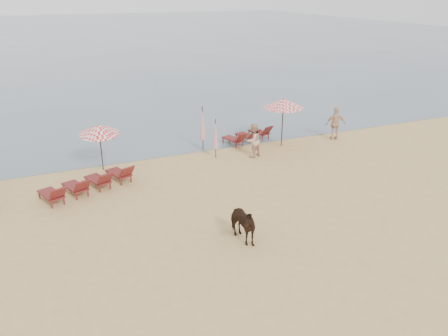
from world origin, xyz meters
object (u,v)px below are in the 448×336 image
Objects in this scene: lounger_cluster_left at (89,183)px; umbrella_open_left_b at (99,129)px; cow at (241,223)px; umbrella_open_right at (283,103)px; beachgoer_right_b at (335,124)px; umbrella_closed_right at (203,124)px; lounger_cluster_right at (249,135)px; umbrella_closed_left at (216,134)px; beachgoer_right_a at (253,140)px.

umbrella_open_left_b is at bearing 47.35° from lounger_cluster_left.
umbrella_open_right is at bearing 43.11° from cow.
cow is 0.86× the size of beachgoer_right_b.
beachgoer_right_b is (3.36, -0.21, -1.46)m from umbrella_open_right.
beachgoer_right_b is (7.59, -1.22, -0.54)m from umbrella_closed_right.
umbrella_open_right reaches higher than lounger_cluster_right.
umbrella_closed_left reaches higher than lounger_cluster_right.
umbrella_open_left_b reaches higher than lounger_cluster_left.
beachgoer_right_a reaches higher than lounger_cluster_left.
umbrella_open_left_b is 5.65m from umbrella_closed_left.
lounger_cluster_left is 6.74m from umbrella_closed_left.
cow is at bearing -145.80° from umbrella_open_right.
lounger_cluster_left is 2.53× the size of cow.
umbrella_closed_left is at bearing -81.22° from umbrella_closed_right.
beachgoer_right_a is at bearing -13.92° from lounger_cluster_left.
beachgoer_right_b is (7.39, 0.11, -0.34)m from umbrella_closed_left.
beachgoer_right_b is at bearing -13.93° from lounger_cluster_left.
umbrella_closed_left reaches higher than beachgoer_right_a.
umbrella_open_right is 10.30m from cow.
umbrella_open_left_b is 13.01m from beachgoer_right_b.
beachgoer_right_b reaches higher than beachgoer_right_a.
beachgoer_right_a is at bearing -18.40° from umbrella_closed_left.
umbrella_closed_left is (-4.03, -0.32, -1.12)m from umbrella_open_right.
umbrella_open_right reaches higher than umbrella_open_left_b.
cow is at bearing -105.70° from umbrella_closed_left.
umbrella_open_right is at bearing -13.44° from umbrella_closed_right.
lounger_cluster_left is 7.03m from umbrella_closed_right.
umbrella_open_right reaches higher than beachgoer_right_a.
umbrella_open_right is 1.50× the size of beachgoer_right_a.
cow is at bearing -134.39° from lounger_cluster_right.
umbrella_open_right is at bearing 4.52° from umbrella_closed_left.
lounger_cluster_left is 2.30× the size of beachgoer_right_a.
umbrella_open_right is at bearing -60.80° from lounger_cluster_right.
umbrella_open_left_b is 5.44m from umbrella_closed_right.
umbrella_closed_right is (-4.23, 1.01, -0.92)m from umbrella_open_right.
lounger_cluster_left is 9.70m from lounger_cluster_right.
cow is (-6.20, -8.04, -1.71)m from umbrella_open_right.
umbrella_closed_right is (5.36, 0.69, -0.53)m from umbrella_open_left_b.
umbrella_closed_left reaches higher than beachgoer_right_b.
umbrella_closed_right is at bearing 68.47° from cow.
umbrella_closed_left is 1.36m from umbrella_closed_right.
beachgoer_right_b reaches higher than lounger_cluster_right.
lounger_cluster_right is at bearing -0.87° from beachgoer_right_b.
lounger_cluster_left reaches higher than lounger_cluster_right.
beachgoer_right_a is (3.99, 7.12, 0.21)m from cow.
cow reaches higher than lounger_cluster_right.
umbrella_closed_right reaches higher than lounger_cluster_left.
umbrella_closed_left reaches higher than cow.
lounger_cluster_right is 2.76m from umbrella_open_right.
beachgoer_right_b is at bearing 6.10° from umbrella_open_left_b.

